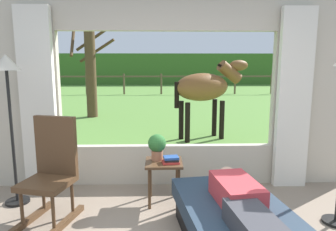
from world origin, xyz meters
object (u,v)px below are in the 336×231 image
(book_stack, at_px, (171,160))
(floor_lamp_left, at_px, (8,85))
(potted_plant, at_px, (157,145))
(horse, at_px, (206,88))
(reclining_person, at_px, (242,202))
(rocking_chair, at_px, (52,170))
(pasture_tree, at_px, (90,67))
(side_table, at_px, (164,169))

(book_stack, bearing_deg, floor_lamp_left, 177.00)
(potted_plant, xyz_separation_m, horse, (1.04, 3.07, 0.45))
(reclining_person, relative_size, floor_lamp_left, 0.81)
(floor_lamp_left, distance_m, horse, 4.15)
(horse, bearing_deg, potted_plant, -39.13)
(rocking_chair, height_order, floor_lamp_left, floor_lamp_left)
(rocking_chair, xyz_separation_m, book_stack, (1.30, 0.29, 0.01))
(horse, bearing_deg, rocking_chair, -52.39)
(pasture_tree, bearing_deg, horse, -43.39)
(rocking_chair, relative_size, potted_plant, 3.50)
(potted_plant, relative_size, pasture_tree, 0.11)
(side_table, distance_m, pasture_tree, 6.55)
(side_table, distance_m, book_stack, 0.17)
(rocking_chair, relative_size, side_table, 2.15)
(reclining_person, distance_m, potted_plant, 1.40)
(floor_lamp_left, bearing_deg, book_stack, -3.00)
(rocking_chair, height_order, potted_plant, rocking_chair)
(side_table, relative_size, pasture_tree, 0.18)
(reclining_person, relative_size, side_table, 2.76)
(rocking_chair, xyz_separation_m, potted_plant, (1.13, 0.41, 0.16))
(reclining_person, bearing_deg, book_stack, 109.78)
(rocking_chair, relative_size, book_stack, 5.33)
(book_stack, height_order, horse, horse)
(rocking_chair, xyz_separation_m, side_table, (1.21, 0.35, -0.12))
(book_stack, relative_size, horse, 0.12)
(pasture_tree, bearing_deg, book_stack, -69.91)
(side_table, bearing_deg, rocking_chair, -163.82)
(reclining_person, xyz_separation_m, potted_plant, (-0.73, 1.18, 0.18))
(reclining_person, bearing_deg, horse, 77.84)
(horse, bearing_deg, side_table, -37.47)
(pasture_tree, bearing_deg, floor_lamp_left, -86.49)
(floor_lamp_left, relative_size, pasture_tree, 0.61)
(book_stack, xyz_separation_m, pasture_tree, (-2.25, 6.14, 0.99))
(rocking_chair, bearing_deg, floor_lamp_left, 160.57)
(book_stack, distance_m, floor_lamp_left, 2.08)
(book_stack, bearing_deg, pasture_tree, 110.09)
(rocking_chair, distance_m, floor_lamp_left, 1.13)
(pasture_tree, bearing_deg, potted_plant, -70.94)
(reclining_person, height_order, horse, horse)
(reclining_person, height_order, pasture_tree, pasture_tree)
(potted_plant, xyz_separation_m, pasture_tree, (-2.08, 6.02, 0.85))
(side_table, distance_m, horse, 3.36)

